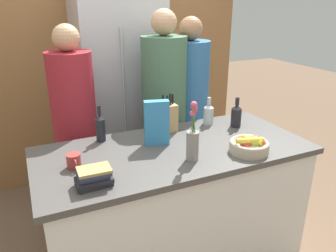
{
  "coord_description": "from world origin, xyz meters",
  "views": [
    {
      "loc": [
        -0.87,
        -1.79,
        1.84
      ],
      "look_at": [
        0.0,
        0.1,
        1.04
      ],
      "focal_mm": 35.0,
      "sensor_mm": 36.0,
      "label": 1
    }
  ],
  "objects_px": {
    "knife_block": "(168,117)",
    "bottle_oil": "(208,114)",
    "book_stack": "(94,177)",
    "fruit_bowl": "(250,145)",
    "coffee_mug": "(74,161)",
    "bottle_vinegar": "(236,115)",
    "person_in_red_tee": "(189,103)",
    "refrigerator": "(121,92)",
    "bottle_wine": "(100,127)",
    "person_at_sink": "(75,122)",
    "flower_vase": "(193,140)",
    "person_in_blue": "(164,105)",
    "cereal_box": "(157,123)"
  },
  "relations": [
    {
      "from": "book_stack",
      "to": "person_in_red_tee",
      "type": "distance_m",
      "value": 1.47
    },
    {
      "from": "bottle_wine",
      "to": "person_at_sink",
      "type": "xyz_separation_m",
      "value": [
        -0.11,
        0.39,
        -0.07
      ]
    },
    {
      "from": "coffee_mug",
      "to": "person_in_red_tee",
      "type": "xyz_separation_m",
      "value": [
        1.15,
        0.74,
        0.01
      ]
    },
    {
      "from": "flower_vase",
      "to": "book_stack",
      "type": "bearing_deg",
      "value": -175.64
    },
    {
      "from": "cereal_box",
      "to": "flower_vase",
      "type": "bearing_deg",
      "value": -71.62
    },
    {
      "from": "book_stack",
      "to": "person_in_blue",
      "type": "bearing_deg",
      "value": 48.42
    },
    {
      "from": "bottle_wine",
      "to": "person_in_blue",
      "type": "bearing_deg",
      "value": 28.49
    },
    {
      "from": "cereal_box",
      "to": "person_in_red_tee",
      "type": "bearing_deg",
      "value": 47.0
    },
    {
      "from": "book_stack",
      "to": "person_in_blue",
      "type": "xyz_separation_m",
      "value": [
        0.81,
        0.92,
        0.03
      ]
    },
    {
      "from": "flower_vase",
      "to": "bottle_oil",
      "type": "bearing_deg",
      "value": 50.31
    },
    {
      "from": "bottle_wine",
      "to": "book_stack",
      "type": "bearing_deg",
      "value": -107.26
    },
    {
      "from": "cereal_box",
      "to": "person_at_sink",
      "type": "bearing_deg",
      "value": 126.73
    },
    {
      "from": "knife_block",
      "to": "bottle_oil",
      "type": "height_order",
      "value": "knife_block"
    },
    {
      "from": "refrigerator",
      "to": "bottle_wine",
      "type": "bearing_deg",
      "value": -114.37
    },
    {
      "from": "coffee_mug",
      "to": "person_at_sink",
      "type": "bearing_deg",
      "value": 79.84
    },
    {
      "from": "cereal_box",
      "to": "person_at_sink",
      "type": "height_order",
      "value": "person_at_sink"
    },
    {
      "from": "bottle_vinegar",
      "to": "bottle_oil",
      "type": "bearing_deg",
      "value": 139.9
    },
    {
      "from": "bottle_oil",
      "to": "knife_block",
      "type": "bearing_deg",
      "value": -179.89
    },
    {
      "from": "book_stack",
      "to": "refrigerator",
      "type": "bearing_deg",
      "value": 68.2
    },
    {
      "from": "cereal_box",
      "to": "person_in_blue",
      "type": "height_order",
      "value": "person_in_blue"
    },
    {
      "from": "knife_block",
      "to": "flower_vase",
      "type": "distance_m",
      "value": 0.51
    },
    {
      "from": "book_stack",
      "to": "person_at_sink",
      "type": "bearing_deg",
      "value": 86.06
    },
    {
      "from": "knife_block",
      "to": "bottle_oil",
      "type": "xyz_separation_m",
      "value": [
        0.35,
        0.0,
        -0.02
      ]
    },
    {
      "from": "person_at_sink",
      "to": "person_in_red_tee",
      "type": "xyz_separation_m",
      "value": [
        1.03,
        0.02,
        0.02
      ]
    },
    {
      "from": "refrigerator",
      "to": "bottle_vinegar",
      "type": "relative_size",
      "value": 8.51
    },
    {
      "from": "book_stack",
      "to": "cereal_box",
      "type": "bearing_deg",
      "value": 35.1
    },
    {
      "from": "bottle_wine",
      "to": "person_in_red_tee",
      "type": "height_order",
      "value": "person_in_red_tee"
    },
    {
      "from": "person_at_sink",
      "to": "person_in_blue",
      "type": "distance_m",
      "value": 0.75
    },
    {
      "from": "refrigerator",
      "to": "bottle_oil",
      "type": "xyz_separation_m",
      "value": [
        0.42,
        -0.98,
        0.01
      ]
    },
    {
      "from": "fruit_bowl",
      "to": "book_stack",
      "type": "relative_size",
      "value": 1.3
    },
    {
      "from": "person_at_sink",
      "to": "bottle_oil",
      "type": "bearing_deg",
      "value": 2.36
    },
    {
      "from": "bottle_vinegar",
      "to": "person_in_red_tee",
      "type": "height_order",
      "value": "person_in_red_tee"
    },
    {
      "from": "refrigerator",
      "to": "book_stack",
      "type": "bearing_deg",
      "value": -111.8
    },
    {
      "from": "fruit_bowl",
      "to": "person_at_sink",
      "type": "xyz_separation_m",
      "value": [
        -0.94,
        0.97,
        -0.02
      ]
    },
    {
      "from": "book_stack",
      "to": "person_in_red_tee",
      "type": "bearing_deg",
      "value": 41.95
    },
    {
      "from": "fruit_bowl",
      "to": "flower_vase",
      "type": "bearing_deg",
      "value": 171.87
    },
    {
      "from": "cereal_box",
      "to": "book_stack",
      "type": "xyz_separation_m",
      "value": [
        -0.51,
        -0.36,
        -0.1
      ]
    },
    {
      "from": "refrigerator",
      "to": "bottle_vinegar",
      "type": "height_order",
      "value": "refrigerator"
    },
    {
      "from": "person_in_red_tee",
      "to": "knife_block",
      "type": "bearing_deg",
      "value": -105.12
    },
    {
      "from": "fruit_bowl",
      "to": "book_stack",
      "type": "bearing_deg",
      "value": 179.48
    },
    {
      "from": "coffee_mug",
      "to": "flower_vase",
      "type": "bearing_deg",
      "value": -16.29
    },
    {
      "from": "fruit_bowl",
      "to": "coffee_mug",
      "type": "distance_m",
      "value": 1.1
    },
    {
      "from": "person_in_blue",
      "to": "bottle_oil",
      "type": "bearing_deg",
      "value": -47.05
    },
    {
      "from": "coffee_mug",
      "to": "person_in_red_tee",
      "type": "bearing_deg",
      "value": 32.55
    },
    {
      "from": "book_stack",
      "to": "bottle_oil",
      "type": "xyz_separation_m",
      "value": [
        1.04,
        0.55,
        0.03
      ]
    },
    {
      "from": "bottle_vinegar",
      "to": "person_in_red_tee",
      "type": "xyz_separation_m",
      "value": [
        -0.11,
        0.57,
        -0.04
      ]
    },
    {
      "from": "cereal_box",
      "to": "book_stack",
      "type": "relative_size",
      "value": 1.59
    },
    {
      "from": "refrigerator",
      "to": "bottle_vinegar",
      "type": "xyz_separation_m",
      "value": [
        0.59,
        -1.12,
        0.02
      ]
    },
    {
      "from": "bottle_wine",
      "to": "cereal_box",
      "type": "bearing_deg",
      "value": -32.46
    },
    {
      "from": "person_at_sink",
      "to": "person_in_red_tee",
      "type": "relative_size",
      "value": 0.98
    }
  ]
}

